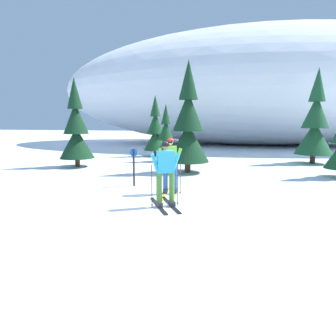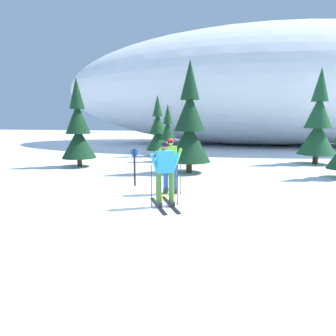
{
  "view_description": "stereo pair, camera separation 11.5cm",
  "coord_description": "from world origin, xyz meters",
  "px_view_note": "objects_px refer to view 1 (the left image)",
  "views": [
    {
      "loc": [
        2.2,
        -7.95,
        2.31
      ],
      "look_at": [
        0.24,
        0.47,
        0.95
      ],
      "focal_mm": 32.1,
      "sensor_mm": 36.0,
      "label": 1
    },
    {
      "loc": [
        2.31,
        -7.92,
        2.31
      ],
      "look_at": [
        0.24,
        0.47,
        0.95
      ],
      "focal_mm": 32.1,
      "sensor_mm": 36.0,
      "label": 2
    }
  ],
  "objects_px": {
    "skier_cyan_jacket": "(165,172)",
    "pine_tree_right": "(315,124)",
    "skier_lime_jacket": "(170,165)",
    "pine_tree_far_left": "(76,130)",
    "pine_tree_center_right": "(188,126)",
    "pine_tree_center_left": "(166,138)",
    "pine_tree_left": "(155,131)",
    "trail_marker_post": "(134,165)"
  },
  "relations": [
    {
      "from": "pine_tree_far_left",
      "to": "pine_tree_left",
      "type": "distance_m",
      "value": 5.98
    },
    {
      "from": "skier_cyan_jacket",
      "to": "pine_tree_right",
      "type": "xyz_separation_m",
      "value": [
        5.88,
        9.98,
        1.19
      ]
    },
    {
      "from": "pine_tree_left",
      "to": "pine_tree_center_right",
      "type": "distance_m",
      "value": 6.56
    },
    {
      "from": "pine_tree_far_left",
      "to": "pine_tree_center_left",
      "type": "xyz_separation_m",
      "value": [
        3.9,
        3.01,
        -0.49
      ]
    },
    {
      "from": "skier_cyan_jacket",
      "to": "skier_lime_jacket",
      "type": "xyz_separation_m",
      "value": [
        -0.2,
        1.46,
        -0.02
      ]
    },
    {
      "from": "skier_cyan_jacket",
      "to": "pine_tree_left",
      "type": "height_order",
      "value": "pine_tree_left"
    },
    {
      "from": "pine_tree_center_left",
      "to": "pine_tree_right",
      "type": "height_order",
      "value": "pine_tree_right"
    },
    {
      "from": "skier_lime_jacket",
      "to": "pine_tree_right",
      "type": "height_order",
      "value": "pine_tree_right"
    },
    {
      "from": "pine_tree_center_right",
      "to": "skier_cyan_jacket",
      "type": "bearing_deg",
      "value": -86.76
    },
    {
      "from": "skier_lime_jacket",
      "to": "pine_tree_center_left",
      "type": "relative_size",
      "value": 0.55
    },
    {
      "from": "skier_cyan_jacket",
      "to": "pine_tree_center_left",
      "type": "distance_m",
      "value": 9.26
    },
    {
      "from": "pine_tree_center_right",
      "to": "pine_tree_right",
      "type": "height_order",
      "value": "pine_tree_right"
    },
    {
      "from": "skier_cyan_jacket",
      "to": "pine_tree_right",
      "type": "height_order",
      "value": "pine_tree_right"
    },
    {
      "from": "pine_tree_left",
      "to": "pine_tree_center_left",
      "type": "height_order",
      "value": "pine_tree_left"
    },
    {
      "from": "skier_cyan_jacket",
      "to": "pine_tree_right",
      "type": "relative_size",
      "value": 0.35
    },
    {
      "from": "skier_lime_jacket",
      "to": "pine_tree_center_left",
      "type": "xyz_separation_m",
      "value": [
        -1.94,
        7.54,
        0.43
      ]
    },
    {
      "from": "pine_tree_center_right",
      "to": "trail_marker_post",
      "type": "distance_m",
      "value": 3.78
    },
    {
      "from": "skier_cyan_jacket",
      "to": "pine_tree_right",
      "type": "bearing_deg",
      "value": 59.5
    },
    {
      "from": "skier_cyan_jacket",
      "to": "pine_tree_center_left",
      "type": "xyz_separation_m",
      "value": [
        -2.15,
        9.0,
        0.41
      ]
    },
    {
      "from": "pine_tree_center_left",
      "to": "trail_marker_post",
      "type": "height_order",
      "value": "pine_tree_center_left"
    },
    {
      "from": "pine_tree_left",
      "to": "pine_tree_center_left",
      "type": "distance_m",
      "value": 2.7
    },
    {
      "from": "skier_cyan_jacket",
      "to": "pine_tree_center_right",
      "type": "xyz_separation_m",
      "value": [
        -0.32,
        5.59,
        1.12
      ]
    },
    {
      "from": "skier_cyan_jacket",
      "to": "skier_lime_jacket",
      "type": "distance_m",
      "value": 1.48
    },
    {
      "from": "pine_tree_left",
      "to": "trail_marker_post",
      "type": "height_order",
      "value": "pine_tree_left"
    },
    {
      "from": "pine_tree_center_left",
      "to": "pine_tree_right",
      "type": "bearing_deg",
      "value": 6.96
    },
    {
      "from": "skier_lime_jacket",
      "to": "pine_tree_center_right",
      "type": "distance_m",
      "value": 4.28
    },
    {
      "from": "pine_tree_left",
      "to": "skier_lime_jacket",
      "type": "bearing_deg",
      "value": -71.99
    },
    {
      "from": "pine_tree_center_right",
      "to": "trail_marker_post",
      "type": "bearing_deg",
      "value": -113.34
    },
    {
      "from": "skier_lime_jacket",
      "to": "skier_cyan_jacket",
      "type": "bearing_deg",
      "value": -82.17
    },
    {
      "from": "pine_tree_left",
      "to": "skier_cyan_jacket",
      "type": "bearing_deg",
      "value": -73.25
    },
    {
      "from": "skier_lime_jacket",
      "to": "pine_tree_left",
      "type": "relative_size",
      "value": 0.45
    },
    {
      "from": "pine_tree_far_left",
      "to": "pine_tree_center_right",
      "type": "bearing_deg",
      "value": -4.0
    },
    {
      "from": "pine_tree_center_left",
      "to": "trail_marker_post",
      "type": "relative_size",
      "value": 2.42
    },
    {
      "from": "pine_tree_center_left",
      "to": "pine_tree_right",
      "type": "distance_m",
      "value": 8.12
    },
    {
      "from": "pine_tree_center_left",
      "to": "trail_marker_post",
      "type": "xyz_separation_m",
      "value": [
        0.42,
        -6.67,
        -0.59
      ]
    },
    {
      "from": "skier_lime_jacket",
      "to": "pine_tree_far_left",
      "type": "xyz_separation_m",
      "value": [
        -5.84,
        4.52,
        0.93
      ]
    },
    {
      "from": "pine_tree_center_right",
      "to": "skier_lime_jacket",
      "type": "bearing_deg",
      "value": -88.41
    },
    {
      "from": "pine_tree_far_left",
      "to": "pine_tree_right",
      "type": "bearing_deg",
      "value": 18.51
    },
    {
      "from": "skier_cyan_jacket",
      "to": "pine_tree_left",
      "type": "distance_m",
      "value": 11.88
    },
    {
      "from": "skier_lime_jacket",
      "to": "pine_tree_center_left",
      "type": "distance_m",
      "value": 7.8
    },
    {
      "from": "skier_lime_jacket",
      "to": "pine_tree_center_right",
      "type": "xyz_separation_m",
      "value": [
        -0.11,
        4.12,
        1.14
      ]
    },
    {
      "from": "pine_tree_right",
      "to": "pine_tree_center_left",
      "type": "bearing_deg",
      "value": -173.04
    }
  ]
}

